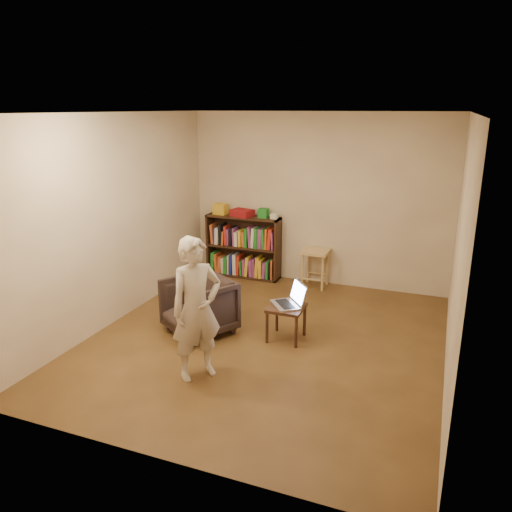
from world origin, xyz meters
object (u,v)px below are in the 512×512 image
at_px(person, 196,309).
at_px(bookshelf, 244,250).
at_px(stool, 315,257).
at_px(laptop, 290,300).
at_px(side_table, 286,312).
at_px(armchair, 199,306).

bearing_deg(person, bookshelf, 51.52).
bearing_deg(stool, laptop, -84.46).
relative_size(bookshelf, side_table, 2.89).
xyz_separation_m(armchair, side_table, (1.05, 0.20, 0.01)).
xyz_separation_m(bookshelf, armchair, (0.31, -2.17, -0.10)).
distance_m(laptop, person, 1.35).
distance_m(stool, laptop, 1.85).
height_order(side_table, laptop, laptop).
relative_size(armchair, person, 0.51).
relative_size(armchair, side_table, 1.80).
relative_size(bookshelf, stool, 2.08).
bearing_deg(person, laptop, 10.20).
height_order(stool, side_table, stool).
bearing_deg(armchair, laptop, 45.12).
bearing_deg(laptop, armchair, -115.30).
distance_m(stool, side_table, 1.91).
distance_m(stool, armchair, 2.29).
xyz_separation_m(bookshelf, side_table, (1.36, -1.96, -0.09)).
height_order(armchair, side_table, armchair).
relative_size(stool, side_table, 1.39).
height_order(laptop, person, person).
xyz_separation_m(side_table, person, (-0.58, -1.12, 0.39)).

